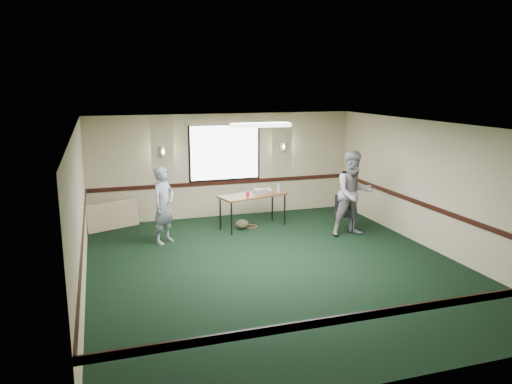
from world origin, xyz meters
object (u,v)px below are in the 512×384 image
object	(u,v)px
folding_table	(253,197)
person_left	(164,205)
person_right	(353,194)
conference_chair	(344,210)
projector	(261,191)

from	to	relation	value
folding_table	person_left	size ratio (longest dim) A/B	1.05
person_left	person_right	world-z (taller)	person_right
conference_chair	person_left	xyz separation A→B (m)	(-4.22, 0.34, 0.36)
person_right	conference_chair	bearing A→B (deg)	92.16
projector	conference_chair	world-z (taller)	projector
projector	conference_chair	bearing A→B (deg)	-28.56
projector	conference_chair	distance (m)	2.05
person_right	folding_table	bearing A→B (deg)	148.44
person_left	person_right	size ratio (longest dim) A/B	0.86
person_right	person_left	bearing A→B (deg)	171.08
projector	person_right	world-z (taller)	person_right
conference_chair	folding_table	bearing A→B (deg)	175.65
folding_table	person_left	world-z (taller)	person_left
person_left	folding_table	bearing A→B (deg)	-30.06
folding_table	person_right	xyz separation A→B (m)	(2.01, -1.30, 0.22)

